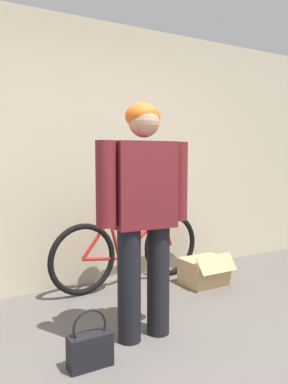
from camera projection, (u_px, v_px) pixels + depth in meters
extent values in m
cube|color=beige|center=(80.00, 155.00, 3.66)|extent=(8.00, 0.06, 2.60)
cube|color=white|center=(132.00, 244.00, 3.99)|extent=(0.08, 0.01, 0.12)
cylinder|color=black|center=(129.00, 285.00, 2.57)|extent=(0.16, 0.16, 0.79)
cylinder|color=black|center=(158.00, 280.00, 2.69)|extent=(0.16, 0.16, 0.79)
cube|color=maroon|center=(144.00, 185.00, 2.56)|extent=(0.44, 0.24, 0.59)
cylinder|color=maroon|center=(106.00, 184.00, 2.43)|extent=(0.14, 0.14, 0.56)
cylinder|color=maroon|center=(178.00, 181.00, 2.70)|extent=(0.14, 0.14, 0.56)
sphere|color=tan|center=(144.00, 122.00, 2.52)|extent=(0.21, 0.21, 0.21)
ellipsoid|color=orange|center=(143.00, 116.00, 2.54)|extent=(0.25, 0.22, 0.18)
torus|color=black|center=(83.00, 259.00, 3.44)|extent=(0.67, 0.11, 0.67)
torus|color=black|center=(171.00, 245.00, 4.02)|extent=(0.67, 0.11, 0.67)
cylinder|color=red|center=(102.00, 259.00, 3.56)|extent=(0.40, 0.07, 0.08)
cylinder|color=red|center=(97.00, 239.00, 3.51)|extent=(0.32, 0.06, 0.37)
cylinder|color=red|center=(115.00, 239.00, 3.62)|extent=(0.14, 0.04, 0.41)
cylinder|color=red|center=(141.00, 236.00, 3.79)|extent=(0.54, 0.08, 0.42)
cylinder|color=red|center=(137.00, 217.00, 3.74)|extent=(0.62, 0.08, 0.05)
cylinder|color=red|center=(166.00, 230.00, 3.97)|extent=(0.16, 0.05, 0.35)
cylinder|color=red|center=(163.00, 212.00, 3.93)|extent=(0.07, 0.04, 0.08)
cylinder|color=red|center=(165.00, 209.00, 3.93)|extent=(0.06, 0.46, 0.02)
ellipsoid|color=black|center=(110.00, 217.00, 3.57)|extent=(0.23, 0.10, 0.05)
cube|color=black|center=(90.00, 350.00, 2.27)|extent=(0.27, 0.11, 0.21)
torus|color=black|center=(90.00, 327.00, 2.26)|extent=(0.22, 0.02, 0.22)
cube|color=tan|center=(205.00, 271.00, 3.76)|extent=(0.44, 0.35, 0.26)
cube|color=tan|center=(217.00, 264.00, 3.60)|extent=(0.42, 0.12, 0.15)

